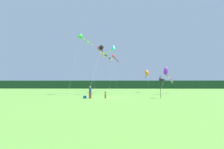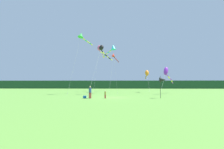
# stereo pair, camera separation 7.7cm
# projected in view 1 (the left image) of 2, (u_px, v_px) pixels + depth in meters

# --- Properties ---
(ground_plane) EXTENTS (120.00, 120.00, 0.00)m
(ground_plane) POSITION_uv_depth(u_px,v_px,m) (111.00, 98.00, 25.04)
(ground_plane) COLOR #5B9338
(distant_treeline) EXTENTS (108.00, 3.43, 3.37)m
(distant_treeline) POSITION_uv_depth(u_px,v_px,m) (114.00, 85.00, 70.05)
(distant_treeline) COLOR #1E4228
(distant_treeline) RESTS_ON ground
(person_adult) EXTENTS (0.39, 0.39, 1.75)m
(person_adult) POSITION_uv_depth(u_px,v_px,m) (90.00, 92.00, 23.59)
(person_adult) COLOR #B23338
(person_adult) RESTS_ON ground
(person_child) EXTENTS (0.24, 0.24, 1.10)m
(person_child) POSITION_uv_depth(u_px,v_px,m) (105.00, 94.00, 23.52)
(person_child) COLOR #B23338
(person_child) RESTS_ON ground
(cooler_box) EXTENTS (0.43, 0.41, 0.37)m
(cooler_box) POSITION_uv_depth(u_px,v_px,m) (85.00, 97.00, 23.84)
(cooler_box) COLOR #1959B2
(cooler_box) RESTS_ON ground
(banner_flag_pole) EXTENTS (0.90, 0.70, 3.27)m
(banner_flag_pole) POSITION_uv_depth(u_px,v_px,m) (163.00, 80.00, 23.92)
(banner_flag_pole) COLOR black
(banner_flag_pole) RESTS_ON ground
(kite_rainbow) EXTENTS (1.93, 9.19, 12.19)m
(kite_rainbow) POSITION_uv_depth(u_px,v_px,m) (100.00, 49.00, 42.86)
(kite_rainbow) COLOR #B2B2B2
(kite_rainbow) RESTS_ON ground
(kite_cyan) EXTENTS (3.64, 5.92, 11.19)m
(kite_cyan) POSITION_uv_depth(u_px,v_px,m) (112.00, 48.00, 37.82)
(kite_cyan) COLOR #B2B2B2
(kite_cyan) RESTS_ON ground
(kite_black) EXTENTS (3.88, 9.74, 9.86)m
(kite_black) POSITION_uv_depth(u_px,v_px,m) (103.00, 50.00, 32.81)
(kite_black) COLOR #B2B2B2
(kite_black) RESTS_ON ground
(kite_orange) EXTENTS (0.97, 7.45, 5.52)m
(kite_orange) POSITION_uv_depth(u_px,v_px,m) (147.00, 73.00, 39.14)
(kite_orange) COLOR #B2B2B2
(kite_orange) RESTS_ON ground
(kite_red) EXTENTS (2.53, 9.26, 10.38)m
(kite_red) POSITION_uv_depth(u_px,v_px,m) (114.00, 56.00, 44.19)
(kite_red) COLOR #B2B2B2
(kite_red) RESTS_ON ground
(kite_green) EXTENTS (3.49, 7.00, 12.57)m
(kite_green) POSITION_uv_depth(u_px,v_px,m) (82.00, 36.00, 33.27)
(kite_green) COLOR #B2B2B2
(kite_green) RESTS_ON ground
(kite_purple) EXTENTS (5.50, 9.10, 5.60)m
(kite_purple) POSITION_uv_depth(u_px,v_px,m) (167.00, 73.00, 33.40)
(kite_purple) COLOR #B2B2B2
(kite_purple) RESTS_ON ground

